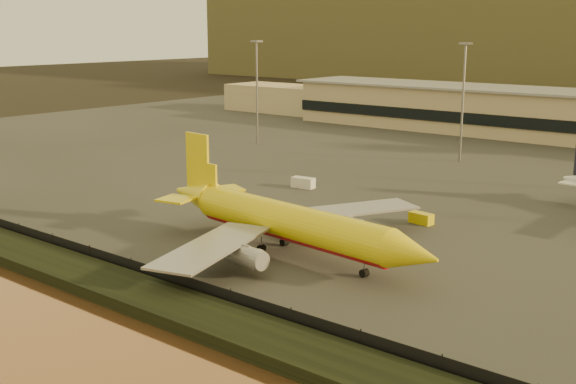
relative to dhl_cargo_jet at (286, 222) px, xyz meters
The scene contains 9 objects.
ground 7.40m from the dhl_cargo_jet, 110.74° to the right, with size 900.00×900.00×0.00m, color black.
embankment 23.00m from the dhl_cargo_jet, 95.37° to the right, with size 320.00×7.00×1.40m, color black.
tarmac 89.51m from the dhl_cargo_jet, 91.36° to the left, with size 320.00×220.00×0.20m, color #2D2D2D.
perimeter_fence 18.98m from the dhl_cargo_jet, 96.52° to the right, with size 300.00×0.05×2.20m, color black.
terminal_building 121.10m from the dhl_cargo_jet, 97.90° to the left, with size 202.00×25.00×12.60m.
apron_light_masts 71.48m from the dhl_cargo_jet, 79.49° to the left, with size 152.20×12.20×25.40m.
dhl_cargo_jet is the anchor object (origin of this frame).
gse_vehicle_yellow 24.92m from the dhl_cargo_jet, 74.92° to the left, with size 3.62×1.63×1.63m, color yellow.
gse_vehicle_white 39.18m from the dhl_cargo_jet, 124.85° to the left, with size 4.22×1.90×1.90m, color silver.
Camera 1 is at (58.79, -63.42, 28.81)m, focal length 45.00 mm.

